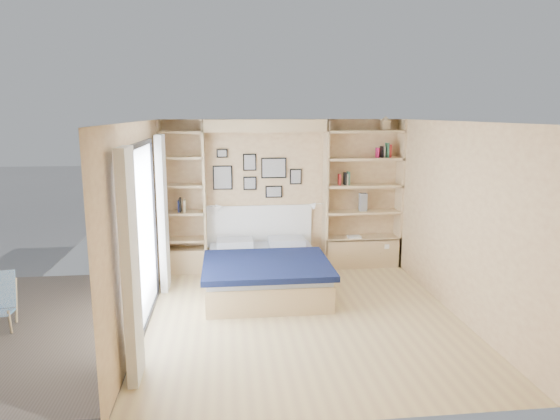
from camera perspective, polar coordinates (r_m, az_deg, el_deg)
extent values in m
plane|color=#D7BC7E|center=(6.62, 2.58, -12.12)|extent=(4.50, 4.50, 0.00)
plane|color=#E3C18B|center=(8.42, 0.29, 1.81)|extent=(4.00, 0.00, 4.00)
plane|color=#E3C18B|center=(4.11, 7.62, -8.30)|extent=(4.00, 0.00, 4.00)
plane|color=#E3C18B|center=(6.25, -15.77, -1.89)|extent=(0.00, 4.50, 4.50)
plane|color=#E3C18B|center=(6.83, 19.48, -1.02)|extent=(0.00, 4.50, 4.50)
plane|color=white|center=(6.09, 2.78, 10.06)|extent=(4.50, 4.50, 0.00)
cube|color=tan|center=(8.20, -8.62, 1.44)|extent=(0.04, 0.35, 2.50)
cube|color=tan|center=(8.36, 5.20, 1.70)|extent=(0.04, 0.35, 2.50)
cube|color=tan|center=(8.11, -1.69, 9.62)|extent=(2.00, 0.35, 0.20)
cube|color=tan|center=(8.71, 13.49, 1.81)|extent=(0.04, 0.35, 2.50)
cube|color=tan|center=(8.26, -13.34, 1.33)|extent=(0.04, 0.35, 2.50)
cube|color=tan|center=(8.73, 9.28, -4.73)|extent=(1.30, 0.35, 0.50)
cube|color=tan|center=(8.46, -10.80, -5.64)|extent=(0.70, 0.35, 0.40)
cube|color=black|center=(6.11, -15.97, 7.12)|extent=(0.04, 2.08, 0.06)
cube|color=black|center=(6.62, -14.94, -12.24)|extent=(0.04, 2.08, 0.06)
cube|color=black|center=(5.31, -17.12, -5.92)|extent=(0.04, 0.06, 2.20)
cube|color=black|center=(7.26, -14.19, -1.24)|extent=(0.04, 0.06, 2.20)
cube|color=silver|center=(6.27, -15.52, -3.04)|extent=(0.01, 2.00, 2.20)
cube|color=white|center=(5.01, -16.72, -6.30)|extent=(0.10, 0.45, 2.30)
cube|color=white|center=(7.51, -13.25, -0.40)|extent=(0.10, 0.45, 2.30)
cube|color=tan|center=(8.67, 9.34, -3.14)|extent=(1.30, 0.35, 0.04)
cube|color=tan|center=(8.57, 9.43, -0.22)|extent=(1.30, 0.35, 0.04)
cube|color=tan|center=(8.49, 9.53, 2.76)|extent=(1.30, 0.35, 0.04)
cube|color=tan|center=(8.44, 9.62, 5.78)|extent=(1.30, 0.35, 0.04)
cube|color=tan|center=(8.41, 9.72, 8.84)|extent=(1.30, 0.35, 0.04)
cube|color=tan|center=(8.37, -10.88, -3.35)|extent=(0.70, 0.35, 0.04)
cube|color=tan|center=(8.27, -11.00, -0.33)|extent=(0.70, 0.35, 0.04)
cube|color=tan|center=(8.20, -11.11, 2.76)|extent=(0.70, 0.35, 0.04)
cube|color=tan|center=(8.14, -11.23, 5.89)|extent=(0.70, 0.35, 0.04)
cube|color=tan|center=(8.12, -11.34, 8.70)|extent=(0.70, 0.35, 0.04)
cube|color=tan|center=(7.53, -1.77, -7.70)|extent=(1.69, 2.11, 0.37)
cube|color=#B5BBC6|center=(7.46, -1.78, -5.99)|extent=(1.65, 2.07, 0.10)
cube|color=#0E163B|center=(7.09, -1.55, -6.30)|extent=(1.79, 1.48, 0.08)
cube|color=#B5BBC6|center=(8.13, -5.18, -3.77)|extent=(0.58, 0.42, 0.12)
cube|color=#B5BBC6|center=(8.19, 0.74, -3.62)|extent=(0.58, 0.42, 0.12)
cube|color=white|center=(8.46, -2.40, -1.81)|extent=(1.79, 0.04, 0.70)
cube|color=black|center=(8.30, -6.57, 3.70)|extent=(0.32, 0.02, 0.40)
cube|color=gray|center=(8.29, -6.57, 3.69)|extent=(0.28, 0.01, 0.36)
cube|color=black|center=(8.28, -3.48, 5.47)|extent=(0.22, 0.02, 0.28)
cube|color=gray|center=(8.27, -3.48, 5.46)|extent=(0.18, 0.01, 0.24)
cube|color=black|center=(8.33, -3.45, 3.07)|extent=(0.22, 0.02, 0.22)
cube|color=gray|center=(8.31, -3.45, 3.06)|extent=(0.18, 0.01, 0.18)
cube|color=black|center=(8.32, -0.71, 4.83)|extent=(0.42, 0.02, 0.34)
cube|color=gray|center=(8.31, -0.71, 4.82)|extent=(0.38, 0.01, 0.30)
cube|color=black|center=(8.38, -0.71, 2.11)|extent=(0.28, 0.02, 0.20)
cube|color=gray|center=(8.37, -0.70, 2.09)|extent=(0.24, 0.01, 0.16)
cube|color=black|center=(8.39, 1.81, 3.84)|extent=(0.20, 0.02, 0.26)
cube|color=gray|center=(8.37, 1.82, 3.83)|extent=(0.16, 0.01, 0.22)
cube|color=black|center=(8.26, -6.63, 6.45)|extent=(0.18, 0.02, 0.14)
cube|color=gray|center=(8.25, -6.63, 6.44)|extent=(0.14, 0.01, 0.10)
cylinder|color=silver|center=(8.15, -7.63, 0.47)|extent=(0.20, 0.02, 0.02)
cone|color=white|center=(8.15, -6.93, 0.35)|extent=(0.13, 0.12, 0.15)
cylinder|color=silver|center=(8.29, 4.34, 0.71)|extent=(0.20, 0.02, 0.02)
cone|color=white|center=(8.27, 3.66, 0.56)|extent=(0.13, 0.12, 0.15)
cube|color=#A51E1E|center=(8.37, 6.79, 3.47)|extent=(0.02, 0.15, 0.18)
cube|color=black|center=(8.39, 7.45, 3.57)|extent=(0.03, 0.15, 0.21)
cube|color=#BFB28C|center=(8.40, 7.63, 3.48)|extent=(0.04, 0.15, 0.18)
cube|color=#26593F|center=(8.40, 7.79, 3.62)|extent=(0.03, 0.15, 0.22)
cube|color=#AE1449|center=(8.49, 11.06, 6.45)|extent=(0.02, 0.15, 0.16)
cube|color=black|center=(8.51, 11.57, 6.52)|extent=(0.03, 0.15, 0.19)
cube|color=#BFB28C|center=(8.52, 11.66, 6.51)|extent=(0.04, 0.15, 0.18)
cube|color=#26593F|center=(8.54, 12.13, 6.70)|extent=(0.03, 0.15, 0.24)
cube|color=#A51E1E|center=(8.55, 12.38, 6.62)|extent=(0.03, 0.15, 0.22)
cube|color=navy|center=(8.25, -11.48, 0.44)|extent=(0.02, 0.15, 0.19)
cube|color=black|center=(8.25, -11.35, 0.57)|extent=(0.03, 0.15, 0.23)
cube|color=#BFB28C|center=(8.24, -10.85, 0.48)|extent=(0.03, 0.15, 0.20)
cube|color=tan|center=(8.50, 11.95, 9.42)|extent=(0.13, 0.13, 0.15)
cone|color=tan|center=(8.50, 11.98, 10.19)|extent=(0.20, 0.20, 0.08)
cube|color=slate|center=(8.53, 9.46, 0.89)|extent=(0.12, 0.12, 0.30)
cube|color=white|center=(8.57, 8.47, -3.03)|extent=(0.22, 0.16, 0.03)
cube|color=#716053|center=(7.06, -28.41, -11.98)|extent=(3.20, 4.00, 0.05)
cylinder|color=tan|center=(6.82, -28.46, -11.26)|extent=(0.05, 0.12, 0.34)
cylinder|color=tan|center=(7.22, -27.93, -9.24)|extent=(0.09, 0.28, 0.56)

